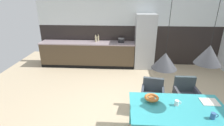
{
  "coord_description": "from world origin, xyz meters",
  "views": [
    {
      "loc": [
        -0.27,
        -3.15,
        2.5
      ],
      "look_at": [
        -0.52,
        0.78,
        0.94
      ],
      "focal_mm": 27.86,
      "sensor_mm": 36.0,
      "label": 1
    }
  ],
  "objects_px": {
    "fruit_bowl": "(152,98)",
    "pendant_lamp_over_table_near": "(165,61)",
    "bottle_oil_tall": "(96,39)",
    "open_book": "(210,102)",
    "mug_glass_clear": "(177,103)",
    "armchair_by_stool": "(153,91)",
    "pendant_lamp_over_table_far": "(209,55)",
    "refrigerator_column": "(145,42)",
    "armchair_facing_counter": "(186,91)",
    "cooking_pot": "(121,40)",
    "mug_short_terracotta": "(213,116)",
    "dining_table": "(178,110)",
    "bottle_spice_small": "(98,38)"
  },
  "relations": [
    {
      "from": "dining_table",
      "to": "mug_glass_clear",
      "type": "height_order",
      "value": "mug_glass_clear"
    },
    {
      "from": "dining_table",
      "to": "pendant_lamp_over_table_near",
      "type": "height_order",
      "value": "pendant_lamp_over_table_near"
    },
    {
      "from": "fruit_bowl",
      "to": "pendant_lamp_over_table_near",
      "type": "bearing_deg",
      "value": -63.79
    },
    {
      "from": "cooking_pot",
      "to": "dining_table",
      "type": "bearing_deg",
      "value": -74.18
    },
    {
      "from": "bottle_oil_tall",
      "to": "pendant_lamp_over_table_near",
      "type": "xyz_separation_m",
      "value": [
        1.61,
        -3.61,
        0.58
      ]
    },
    {
      "from": "cooking_pot",
      "to": "pendant_lamp_over_table_near",
      "type": "distance_m",
      "value": 3.72
    },
    {
      "from": "refrigerator_column",
      "to": "armchair_facing_counter",
      "type": "bearing_deg",
      "value": -76.16
    },
    {
      "from": "cooking_pot",
      "to": "pendant_lamp_over_table_far",
      "type": "height_order",
      "value": "pendant_lamp_over_table_far"
    },
    {
      "from": "dining_table",
      "to": "armchair_facing_counter",
      "type": "relative_size",
      "value": 1.99
    },
    {
      "from": "armchair_facing_counter",
      "to": "mug_short_terracotta",
      "type": "relative_size",
      "value": 6.83
    },
    {
      "from": "armchair_by_stool",
      "to": "bottle_spice_small",
      "type": "relative_size",
      "value": 3.1
    },
    {
      "from": "fruit_bowl",
      "to": "bottle_oil_tall",
      "type": "height_order",
      "value": "bottle_oil_tall"
    },
    {
      "from": "pendant_lamp_over_table_near",
      "to": "armchair_facing_counter",
      "type": "bearing_deg",
      "value": 51.24
    },
    {
      "from": "fruit_bowl",
      "to": "open_book",
      "type": "relative_size",
      "value": 0.89
    },
    {
      "from": "armchair_by_stool",
      "to": "bottle_oil_tall",
      "type": "relative_size",
      "value": 2.9
    },
    {
      "from": "open_book",
      "to": "armchair_facing_counter",
      "type": "bearing_deg",
      "value": 100.7
    },
    {
      "from": "armchair_by_stool",
      "to": "open_book",
      "type": "relative_size",
      "value": 2.6
    },
    {
      "from": "bottle_oil_tall",
      "to": "pendant_lamp_over_table_near",
      "type": "bearing_deg",
      "value": -66.02
    },
    {
      "from": "armchair_by_stool",
      "to": "pendant_lamp_over_table_near",
      "type": "bearing_deg",
      "value": 96.19
    },
    {
      "from": "cooking_pot",
      "to": "refrigerator_column",
      "type": "bearing_deg",
      "value": -2.93
    },
    {
      "from": "mug_glass_clear",
      "to": "pendant_lamp_over_table_near",
      "type": "bearing_deg",
      "value": -163.26
    },
    {
      "from": "open_book",
      "to": "bottle_oil_tall",
      "type": "xyz_separation_m",
      "value": [
        -2.52,
        3.38,
        0.27
      ]
    },
    {
      "from": "bottle_spice_small",
      "to": "pendant_lamp_over_table_far",
      "type": "relative_size",
      "value": 0.18
    },
    {
      "from": "armchair_by_stool",
      "to": "mug_short_terracotta",
      "type": "distance_m",
      "value": 1.41
    },
    {
      "from": "armchair_facing_counter",
      "to": "fruit_bowl",
      "type": "height_order",
      "value": "fruit_bowl"
    },
    {
      "from": "pendant_lamp_over_table_near",
      "to": "bottle_oil_tall",
      "type": "bearing_deg",
      "value": 113.98
    },
    {
      "from": "mug_glass_clear",
      "to": "bottle_oil_tall",
      "type": "relative_size",
      "value": 0.45
    },
    {
      "from": "armchair_facing_counter",
      "to": "cooking_pot",
      "type": "relative_size",
      "value": 3.65
    },
    {
      "from": "dining_table",
      "to": "open_book",
      "type": "bearing_deg",
      "value": 18.65
    },
    {
      "from": "bottle_oil_tall",
      "to": "pendant_lamp_over_table_near",
      "type": "relative_size",
      "value": 0.19
    },
    {
      "from": "armchair_by_stool",
      "to": "bottle_spice_small",
      "type": "bearing_deg",
      "value": -50.34
    },
    {
      "from": "fruit_bowl",
      "to": "armchair_facing_counter",
      "type": "bearing_deg",
      "value": 41.1
    },
    {
      "from": "refrigerator_column",
      "to": "dining_table",
      "type": "relative_size",
      "value": 1.18
    },
    {
      "from": "dining_table",
      "to": "pendant_lamp_over_table_far",
      "type": "xyz_separation_m",
      "value": [
        0.32,
        0.04,
        0.98
      ]
    },
    {
      "from": "open_book",
      "to": "mug_glass_clear",
      "type": "xyz_separation_m",
      "value": [
        -0.61,
        -0.13,
        0.04
      ]
    },
    {
      "from": "fruit_bowl",
      "to": "pendant_lamp_over_table_far",
      "type": "xyz_separation_m",
      "value": [
        0.74,
        -0.14,
        0.88
      ]
    },
    {
      "from": "armchair_by_stool",
      "to": "mug_short_terracotta",
      "type": "xyz_separation_m",
      "value": [
        0.71,
        -1.19,
        0.3
      ]
    },
    {
      "from": "fruit_bowl",
      "to": "open_book",
      "type": "distance_m",
      "value": 1.02
    },
    {
      "from": "armchair_by_stool",
      "to": "bottle_oil_tall",
      "type": "bearing_deg",
      "value": -48.0
    },
    {
      "from": "cooking_pot",
      "to": "bottle_spice_small",
      "type": "distance_m",
      "value": 0.86
    },
    {
      "from": "mug_short_terracotta",
      "to": "refrigerator_column",
      "type": "bearing_deg",
      "value": 99.42
    },
    {
      "from": "fruit_bowl",
      "to": "armchair_by_stool",
      "type": "bearing_deg",
      "value": 78.18
    },
    {
      "from": "mug_short_terracotta",
      "to": "pendant_lamp_over_table_far",
      "type": "height_order",
      "value": "pendant_lamp_over_table_far"
    },
    {
      "from": "armchair_facing_counter",
      "to": "pendant_lamp_over_table_far",
      "type": "height_order",
      "value": "pendant_lamp_over_table_far"
    },
    {
      "from": "open_book",
      "to": "cooking_pot",
      "type": "bearing_deg",
      "value": 115.48
    },
    {
      "from": "pendant_lamp_over_table_near",
      "to": "mug_short_terracotta",
      "type": "bearing_deg",
      "value": -15.96
    },
    {
      "from": "refrigerator_column",
      "to": "mug_glass_clear",
      "type": "distance_m",
      "value": 3.47
    },
    {
      "from": "fruit_bowl",
      "to": "refrigerator_column",
      "type": "bearing_deg",
      "value": 85.92
    },
    {
      "from": "armchair_by_stool",
      "to": "fruit_bowl",
      "type": "height_order",
      "value": "fruit_bowl"
    },
    {
      "from": "armchair_by_stool",
      "to": "pendant_lamp_over_table_far",
      "type": "relative_size",
      "value": 0.57
    }
  ]
}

